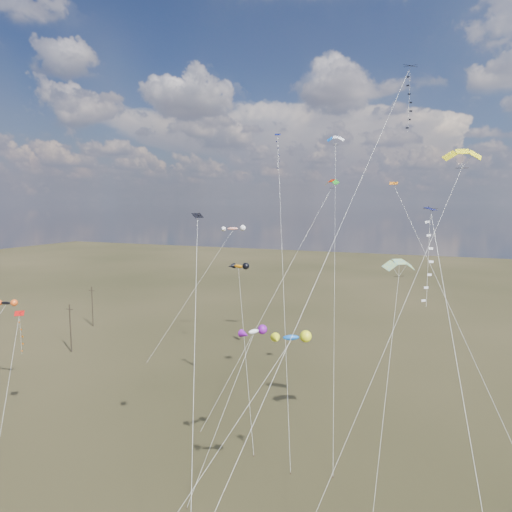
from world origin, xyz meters
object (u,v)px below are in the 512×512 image
at_px(diamond_black_high, 398,121).
at_px(novelty_black_orange, 5,303).
at_px(utility_pole_far, 92,306).
at_px(utility_pole_near, 70,328).
at_px(parafoil_yellow, 462,153).

relative_size(diamond_black_high, novelty_black_orange, 2.96).
distance_m(utility_pole_far, novelty_black_orange, 33.78).
relative_size(utility_pole_far, diamond_black_high, 0.22).
distance_m(utility_pole_near, diamond_black_high, 60.37).
height_order(diamond_black_high, novelty_black_orange, diamond_black_high).
relative_size(utility_pole_near, diamond_black_high, 0.22).
xyz_separation_m(parafoil_yellow, novelty_black_orange, (-51.82, -1.24, -16.65)).
distance_m(utility_pole_far, diamond_black_high, 71.48).
bearing_deg(utility_pole_near, novelty_black_orange, -71.10).
relative_size(utility_pole_near, novelty_black_orange, 0.64).
bearing_deg(utility_pole_far, parafoil_yellow, -23.75).
bearing_deg(utility_pole_far, diamond_black_high, -24.47).
relative_size(utility_pole_far, parafoil_yellow, 0.27).
height_order(utility_pole_far, novelty_black_orange, novelty_black_orange).
xyz_separation_m(utility_pole_near, parafoil_yellow, (57.29, -14.73, 24.54)).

